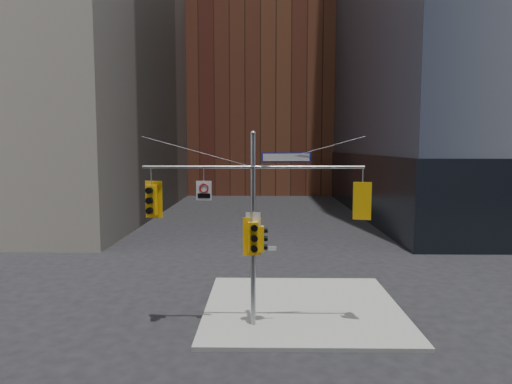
{
  "coord_description": "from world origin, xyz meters",
  "views": [
    {
      "loc": [
        0.35,
        -14.4,
        6.73
      ],
      "look_at": [
        0.1,
        2.0,
        5.1
      ],
      "focal_mm": 32.0,
      "sensor_mm": 36.0,
      "label": 1
    }
  ],
  "objects_px": {
    "street_sign_blade": "(286,157)",
    "regulatory_sign_arm": "(204,190)",
    "signal_assembly": "(253,211)",
    "traffic_light_east_arm": "(362,200)",
    "traffic_light_west_arm": "(152,200)",
    "traffic_light_pole_side": "(262,239)",
    "traffic_light_pole_front": "(253,237)"
  },
  "relations": [
    {
      "from": "street_sign_blade",
      "to": "regulatory_sign_arm",
      "type": "distance_m",
      "value": 3.2
    },
    {
      "from": "signal_assembly",
      "to": "traffic_light_west_arm",
      "type": "distance_m",
      "value": 3.71
    },
    {
      "from": "traffic_light_east_arm",
      "to": "traffic_light_pole_side",
      "type": "bearing_deg",
      "value": 13.53
    },
    {
      "from": "traffic_light_east_arm",
      "to": "traffic_light_pole_side",
      "type": "relative_size",
      "value": 1.46
    },
    {
      "from": "regulatory_sign_arm",
      "to": "traffic_light_pole_front",
      "type": "bearing_deg",
      "value": -2.54
    },
    {
      "from": "traffic_light_east_arm",
      "to": "traffic_light_pole_front",
      "type": "xyz_separation_m",
      "value": [
        -3.95,
        -0.27,
        -1.31
      ]
    },
    {
      "from": "regulatory_sign_arm",
      "to": "traffic_light_pole_side",
      "type": "bearing_deg",
      "value": 6.14
    },
    {
      "from": "traffic_light_west_arm",
      "to": "regulatory_sign_arm",
      "type": "relative_size",
      "value": 1.95
    },
    {
      "from": "traffic_light_pole_front",
      "to": "street_sign_blade",
      "type": "bearing_deg",
      "value": -0.11
    },
    {
      "from": "traffic_light_west_arm",
      "to": "street_sign_blade",
      "type": "xyz_separation_m",
      "value": [
        4.88,
        -0.01,
        1.55
      ]
    },
    {
      "from": "traffic_light_east_arm",
      "to": "street_sign_blade",
      "type": "bearing_deg",
      "value": 13.61
    },
    {
      "from": "signal_assembly",
      "to": "traffic_light_pole_side",
      "type": "bearing_deg",
      "value": 1.68
    },
    {
      "from": "traffic_light_west_arm",
      "to": "signal_assembly",
      "type": "bearing_deg",
      "value": 10.4
    },
    {
      "from": "traffic_light_pole_side",
      "to": "regulatory_sign_arm",
      "type": "relative_size",
      "value": 1.32
    },
    {
      "from": "traffic_light_west_arm",
      "to": "traffic_light_pole_front",
      "type": "xyz_separation_m",
      "value": [
        3.69,
        -0.28,
        -1.31
      ]
    },
    {
      "from": "signal_assembly",
      "to": "traffic_light_west_arm",
      "type": "height_order",
      "value": "signal_assembly"
    },
    {
      "from": "traffic_light_east_arm",
      "to": "street_sign_blade",
      "type": "height_order",
      "value": "street_sign_blade"
    },
    {
      "from": "traffic_light_west_arm",
      "to": "traffic_light_east_arm",
      "type": "distance_m",
      "value": 7.64
    },
    {
      "from": "traffic_light_pole_front",
      "to": "traffic_light_pole_side",
      "type": "bearing_deg",
      "value": 27.88
    },
    {
      "from": "signal_assembly",
      "to": "traffic_light_west_arm",
      "type": "relative_size",
      "value": 5.86
    },
    {
      "from": "signal_assembly",
      "to": "regulatory_sign_arm",
      "type": "bearing_deg",
      "value": -179.35
    },
    {
      "from": "signal_assembly",
      "to": "street_sign_blade",
      "type": "distance_m",
      "value": 2.27
    },
    {
      "from": "signal_assembly",
      "to": "traffic_light_east_arm",
      "type": "xyz_separation_m",
      "value": [
        3.95,
        0.0,
        0.38
      ]
    },
    {
      "from": "street_sign_blade",
      "to": "regulatory_sign_arm",
      "type": "xyz_separation_m",
      "value": [
        -2.97,
        -0.02,
        -1.18
      ]
    },
    {
      "from": "signal_assembly",
      "to": "traffic_light_west_arm",
      "type": "xyz_separation_m",
      "value": [
        -3.69,
        0.01,
        0.38
      ]
    },
    {
      "from": "traffic_light_pole_side",
      "to": "traffic_light_east_arm",
      "type": "bearing_deg",
      "value": -93.5
    },
    {
      "from": "street_sign_blade",
      "to": "regulatory_sign_arm",
      "type": "height_order",
      "value": "street_sign_blade"
    },
    {
      "from": "traffic_light_pole_front",
      "to": "traffic_light_west_arm",
      "type": "bearing_deg",
      "value": 162.83
    },
    {
      "from": "signal_assembly",
      "to": "traffic_light_east_arm",
      "type": "relative_size",
      "value": 5.9
    },
    {
      "from": "traffic_light_pole_side",
      "to": "regulatory_sign_arm",
      "type": "height_order",
      "value": "regulatory_sign_arm"
    },
    {
      "from": "traffic_light_pole_side",
      "to": "signal_assembly",
      "type": "bearing_deg",
      "value": 88.32
    },
    {
      "from": "traffic_light_east_arm",
      "to": "regulatory_sign_arm",
      "type": "relative_size",
      "value": 1.93
    }
  ]
}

